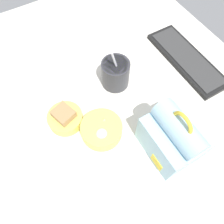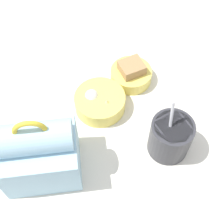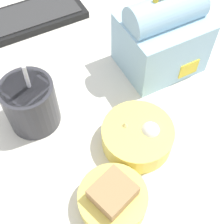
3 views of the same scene
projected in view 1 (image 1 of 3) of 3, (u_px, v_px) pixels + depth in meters
desk_surface at (115, 116)px, 74.31cm from camera, size 140.00×110.00×2.00cm
keyboard at (187, 59)px, 83.65cm from camera, size 35.27×12.11×2.10cm
lunch_bag at (173, 137)px, 61.18cm from camera, size 16.36×13.77×20.21cm
soup_cup at (115, 73)px, 75.08cm from camera, size 9.73×9.73×16.74cm
bento_bowl_sandwich at (65, 118)px, 70.09cm from camera, size 11.28×11.28×6.43cm
bento_bowl_snacks at (102, 129)px, 68.19cm from camera, size 13.06×13.06×5.72cm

